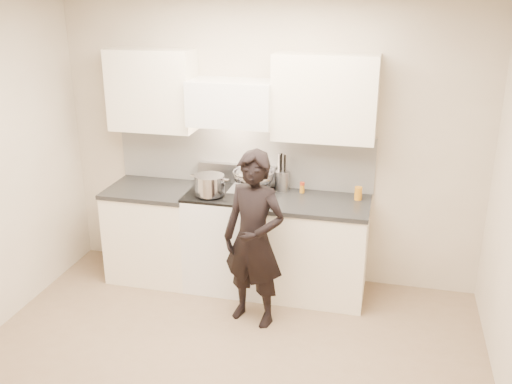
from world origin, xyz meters
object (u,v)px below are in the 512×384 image
Objects in this scene: wok at (253,176)px; counter_right at (317,248)px; utensil_crock at (282,179)px; person at (254,240)px; stove at (230,238)px.

counter_right is at bearing -12.03° from wok.
utensil_crock reaches higher than counter_right.
counter_right is at bearing 67.46° from person.
person is at bearing -75.71° from wok.
utensil_crock is at bearing 18.44° from wok.
counter_right is 0.89m from wok.
counter_right is 0.61× the size of person.
wok is at bearing -161.56° from utensil_crock.
utensil_crock is 0.23× the size of person.
person reaches higher than counter_right.
stove is 0.75m from utensil_crock.
wok is (0.19, 0.14, 0.59)m from stove.
utensil_crock is (-0.38, 0.22, 0.57)m from counter_right.
wok and utensil_crock have the same top height.
person is (-0.07, -0.80, -0.27)m from utensil_crock.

